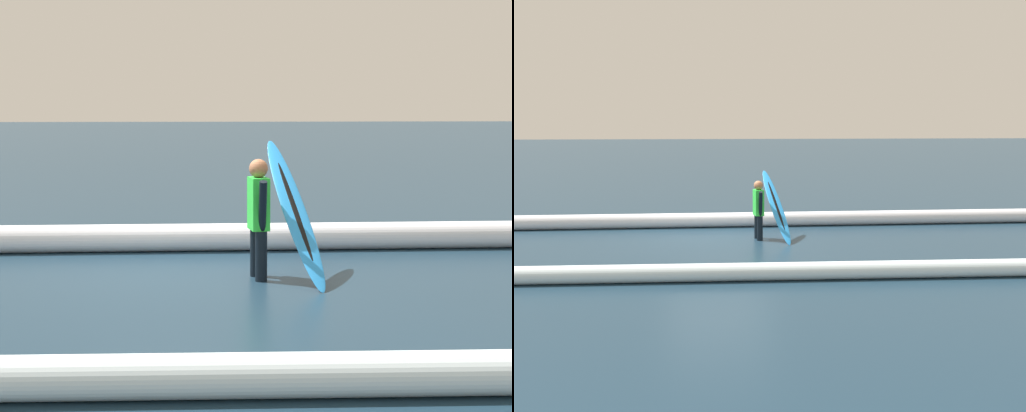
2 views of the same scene
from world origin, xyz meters
The scene contains 4 objects.
ground_plane centered at (0.00, 0.00, 0.00)m, with size 195.85×195.85×0.00m, color #1A3244.
surfer centered at (-0.94, 0.30, 0.78)m, with size 0.25×0.62×1.41m.
surfboard centered at (-1.37, 0.24, 0.79)m, with size 0.71×1.78×1.61m.
wave_crest_foreground centered at (-1.92, -1.50, 0.19)m, with size 0.38×0.38×17.15m, color white.
Camera 1 is at (-0.21, 9.20, 2.00)m, focal length 54.49 mm.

